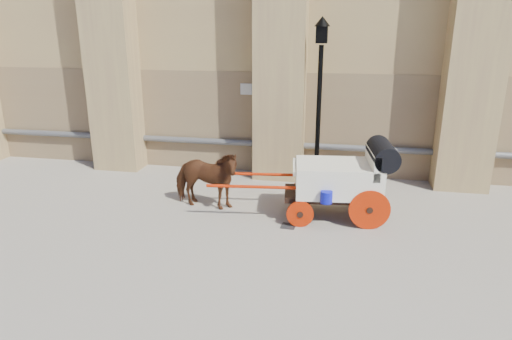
# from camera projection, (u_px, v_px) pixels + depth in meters

# --- Properties ---
(ground) EXTENTS (90.00, 90.00, 0.00)m
(ground) POSITION_uv_depth(u_px,v_px,m) (300.00, 231.00, 9.98)
(ground) COLOR gray
(ground) RESTS_ON ground
(horse) EXTENTS (1.84, 0.99, 1.49)m
(horse) POSITION_uv_depth(u_px,v_px,m) (206.00, 179.00, 10.99)
(horse) COLOR brown
(horse) RESTS_ON ground
(carriage) EXTENTS (4.30, 1.64, 1.84)m
(carriage) POSITION_uv_depth(u_px,v_px,m) (344.00, 177.00, 10.39)
(carriage) COLOR black
(carriage) RESTS_ON ground
(street_lamp) EXTENTS (0.42, 0.42, 4.50)m
(street_lamp) POSITION_uv_depth(u_px,v_px,m) (319.00, 99.00, 12.15)
(street_lamp) COLOR black
(street_lamp) RESTS_ON ground
(drain_grate_near) EXTENTS (0.35, 0.35, 0.01)m
(drain_grate_near) POSITION_uv_depth(u_px,v_px,m) (288.00, 226.00, 10.19)
(drain_grate_near) COLOR black
(drain_grate_near) RESTS_ON ground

